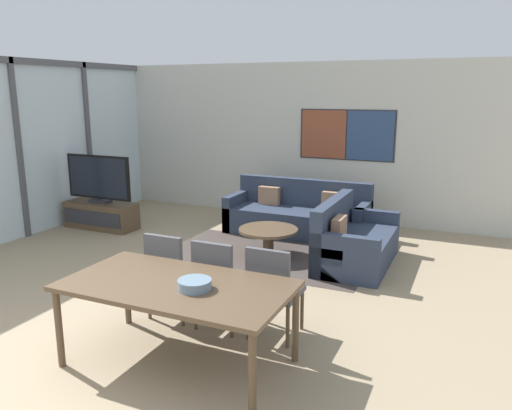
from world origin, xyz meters
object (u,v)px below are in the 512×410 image
(sofa_side, at_px, (351,243))
(fruit_bowl, at_px, (195,284))
(dining_table, at_px, (177,290))
(coffee_table, at_px, (268,235))
(dining_chair_right, at_px, (273,287))
(tv_console, at_px, (101,215))
(television, at_px, (99,179))
(sofa_main, at_px, (298,216))
(dining_chair_centre, at_px, (219,279))
(dining_chair_left, at_px, (171,270))

(sofa_side, relative_size, fruit_bowl, 5.76)
(sofa_side, bearing_deg, dining_table, 166.87)
(coffee_table, xyz_separation_m, fruit_bowl, (0.62, -3.03, 0.48))
(coffee_table, distance_m, fruit_bowl, 3.13)
(coffee_table, relative_size, dining_chair_right, 0.92)
(tv_console, xyz_separation_m, coffee_table, (3.18, -0.20, 0.08))
(television, xyz_separation_m, dining_table, (3.60, -3.17, -0.18))
(sofa_main, xyz_separation_m, dining_chair_centre, (0.42, -3.53, 0.24))
(dining_table, bearing_deg, television, 138.63)
(sofa_main, distance_m, sofa_side, 1.60)
(television, xyz_separation_m, dining_chair_right, (4.16, -2.42, -0.33))
(television, xyz_separation_m, dining_chair_centre, (3.60, -2.45, -0.33))
(dining_chair_left, bearing_deg, sofa_main, 87.74)
(sofa_main, bearing_deg, fruit_bowl, -81.78)
(dining_chair_left, height_order, dining_chair_right, same)
(tv_console, relative_size, sofa_side, 0.80)
(sofa_main, relative_size, fruit_bowl, 8.27)
(sofa_side, height_order, coffee_table, sofa_side)
(tv_console, bearing_deg, dining_chair_left, -38.63)
(coffee_table, height_order, dining_chair_right, dining_chair_right)
(dining_chair_left, height_order, dining_chair_centre, same)
(sofa_side, bearing_deg, dining_chair_right, 175.75)
(sofa_main, bearing_deg, tv_console, -161.25)
(sofa_main, bearing_deg, dining_chair_left, -92.26)
(sofa_side, height_order, dining_chair_right, dining_chair_right)
(tv_console, distance_m, sofa_side, 4.34)
(tv_console, xyz_separation_m, dining_chair_left, (3.05, -2.43, 0.30))
(sofa_side, xyz_separation_m, dining_chair_left, (-1.29, -2.41, 0.24))
(television, bearing_deg, dining_chair_right, -30.19)
(dining_chair_right, bearing_deg, tv_console, 149.82)
(dining_chair_right, height_order, fruit_bowl, dining_chair_right)
(dining_chair_centre, bearing_deg, sofa_main, 96.75)
(dining_chair_left, distance_m, dining_chair_centre, 0.56)
(dining_table, bearing_deg, sofa_side, 76.87)
(fruit_bowl, bearing_deg, dining_table, 166.39)
(coffee_table, bearing_deg, sofa_side, 8.35)
(tv_console, distance_m, fruit_bowl, 5.02)
(dining_chair_right, bearing_deg, dining_chair_left, -179.19)
(dining_chair_left, relative_size, dining_chair_right, 1.00)
(fruit_bowl, bearing_deg, sofa_main, 98.22)
(television, relative_size, dining_chair_centre, 1.39)
(dining_table, bearing_deg, dining_chair_right, 53.55)
(dining_chair_centre, height_order, fruit_bowl, dining_chair_centre)
(television, relative_size, coffee_table, 1.51)
(dining_chair_right, bearing_deg, dining_table, -126.45)
(dining_chair_left, relative_size, fruit_bowl, 3.30)
(dining_chair_centre, bearing_deg, sofa_side, 73.14)
(tv_console, height_order, dining_chair_left, dining_chair_left)
(television, relative_size, dining_table, 0.67)
(dining_chair_right, bearing_deg, television, 149.81)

